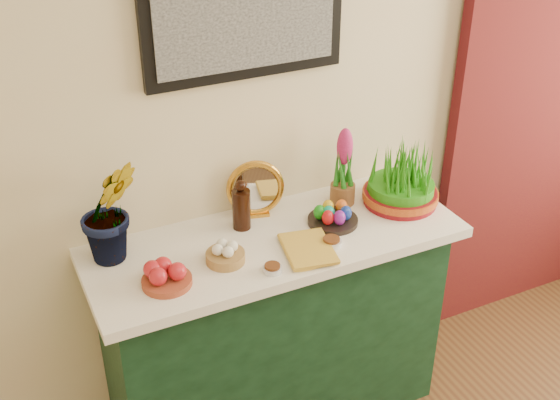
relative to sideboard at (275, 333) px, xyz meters
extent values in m
cube|color=beige|center=(0.14, 0.25, 0.93)|extent=(4.00, 0.04, 2.70)
cube|color=black|center=(0.00, 0.23, 1.27)|extent=(0.74, 0.03, 0.54)
cube|color=#A5A5A5|center=(0.00, 0.21, 1.27)|extent=(0.66, 0.01, 0.46)
cube|color=#490D16|center=(1.39, 0.20, 0.72)|extent=(0.90, 0.06, 2.30)
cube|color=#153B23|center=(0.00, 0.00, 0.00)|extent=(1.30, 0.45, 0.85)
cube|color=white|center=(0.00, 0.00, 0.45)|extent=(1.40, 0.55, 0.04)
imported|color=#237E1D|center=(-0.56, 0.12, 0.72)|extent=(0.26, 0.22, 0.50)
cylinder|color=#943C23|center=(-0.45, -0.11, 0.48)|extent=(0.21, 0.21, 0.02)
cylinder|color=#AB8645|center=(-0.22, -0.07, 0.48)|extent=(0.15, 0.15, 0.04)
cylinder|color=black|center=(-0.08, 0.11, 0.54)|extent=(0.07, 0.07, 0.16)
sphere|color=black|center=(-0.08, 0.11, 0.64)|extent=(0.04, 0.04, 0.04)
cube|color=gold|center=(0.01, 0.16, 0.47)|extent=(0.10, 0.07, 0.01)
torus|color=gold|center=(0.01, 0.18, 0.58)|extent=(0.23, 0.10, 0.23)
cylinder|color=silver|center=(0.01, 0.17, 0.58)|extent=(0.17, 0.07, 0.17)
imported|color=gold|center=(-0.02, -0.13, 0.48)|extent=(0.19, 0.25, 0.03)
cylinder|color=silver|center=(-0.10, -0.20, 0.47)|extent=(0.07, 0.07, 0.02)
cylinder|color=#592D14|center=(-0.10, -0.20, 0.49)|extent=(0.05, 0.05, 0.01)
cylinder|color=silver|center=(0.16, -0.14, 0.47)|extent=(0.08, 0.08, 0.02)
cylinder|color=#592D14|center=(0.16, -0.14, 0.49)|extent=(0.06, 0.06, 0.01)
cylinder|color=black|center=(0.24, -0.01, 0.47)|extent=(0.24, 0.24, 0.02)
ellipsoid|color=red|center=(0.20, -0.04, 0.51)|extent=(0.05, 0.05, 0.06)
ellipsoid|color=#1736A6|center=(0.28, -0.04, 0.51)|extent=(0.05, 0.05, 0.06)
ellipsoid|color=gold|center=(0.24, 0.02, 0.51)|extent=(0.05, 0.05, 0.06)
ellipsoid|color=#1A8B19|center=(0.19, 0.01, 0.51)|extent=(0.05, 0.05, 0.06)
ellipsoid|color=orange|center=(0.29, 0.01, 0.51)|extent=(0.05, 0.05, 0.06)
ellipsoid|color=#7F1B94|center=(0.24, -0.06, 0.51)|extent=(0.05, 0.05, 0.06)
ellipsoid|color=#0DA785|center=(0.22, -0.01, 0.51)|extent=(0.05, 0.05, 0.06)
cylinder|color=brown|center=(0.35, 0.11, 0.51)|extent=(0.10, 0.10, 0.08)
ellipsoid|color=#D12980|center=(0.35, 0.11, 0.71)|extent=(0.06, 0.06, 0.15)
cylinder|color=maroon|center=(0.56, 0.00, 0.49)|extent=(0.29, 0.29, 0.05)
cylinder|color=#9C1E0F|center=(0.56, 0.00, 0.50)|extent=(0.30, 0.30, 0.03)
camera|label=1|loc=(-0.92, -1.97, 1.88)|focal=45.00mm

